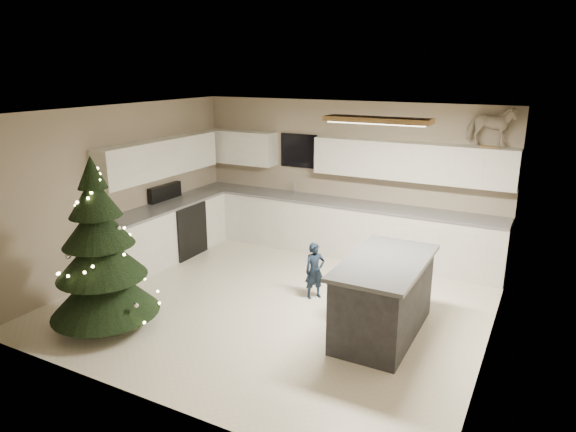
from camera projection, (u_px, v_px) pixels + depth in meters
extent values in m
plane|color=beige|center=(276.00, 302.00, 7.13)|extent=(5.50, 5.50, 0.00)
cube|color=gray|center=(346.00, 177.00, 8.89)|extent=(5.50, 0.02, 2.60)
cube|color=gray|center=(141.00, 278.00, 4.64)|extent=(5.50, 0.02, 2.60)
cube|color=gray|center=(122.00, 189.00, 8.00)|extent=(0.02, 5.00, 2.60)
cube|color=gray|center=(498.00, 244.00, 5.53)|extent=(0.02, 5.00, 2.60)
cube|color=silver|center=(275.00, 112.00, 6.40)|extent=(5.50, 5.00, 0.02)
cube|color=brown|center=(377.00, 120.00, 5.92)|extent=(1.25, 0.32, 0.06)
cube|color=white|center=(377.00, 123.00, 5.93)|extent=(1.15, 0.24, 0.02)
cube|color=silver|center=(338.00, 228.00, 8.87)|extent=(5.48, 0.60, 0.90)
cube|color=silver|center=(166.00, 233.00, 8.61)|extent=(0.60, 2.60, 0.90)
cube|color=slate|center=(338.00, 202.00, 8.73)|extent=(5.48, 0.62, 0.04)
cube|color=slate|center=(165.00, 206.00, 8.47)|extent=(0.62, 2.60, 0.04)
cube|color=silver|center=(240.00, 147.00, 9.55)|extent=(1.40, 0.35, 0.60)
cube|color=silver|center=(410.00, 161.00, 8.11)|extent=(3.20, 0.35, 0.60)
cube|color=silver|center=(160.00, 158.00, 8.42)|extent=(0.35, 2.60, 0.60)
cube|color=black|center=(299.00, 151.00, 9.15)|extent=(0.70, 0.04, 0.60)
cube|color=#99999E|center=(292.00, 197.00, 9.15)|extent=(0.55, 0.40, 0.06)
cylinder|color=#99999E|center=(294.00, 187.00, 9.19)|extent=(0.03, 0.03, 0.24)
cube|color=black|center=(179.00, 229.00, 8.85)|extent=(0.64, 0.75, 0.90)
cube|color=black|center=(165.00, 193.00, 8.80)|extent=(0.10, 0.75, 0.30)
cube|color=black|center=(383.00, 299.00, 6.17)|extent=(0.80, 1.60, 0.90)
cube|color=#343439|center=(385.00, 262.00, 6.04)|extent=(0.90, 1.70, 0.05)
cylinder|color=brown|center=(350.00, 271.00, 6.51)|extent=(0.35, 0.35, 0.04)
cylinder|color=brown|center=(336.00, 297.00, 6.55)|extent=(0.04, 0.04, 0.63)
cylinder|color=brown|center=(354.00, 301.00, 6.44)|extent=(0.04, 0.04, 0.63)
cylinder|color=brown|center=(343.00, 290.00, 6.76)|extent=(0.04, 0.04, 0.63)
cylinder|color=brown|center=(361.00, 293.00, 6.65)|extent=(0.04, 0.04, 0.63)
cube|color=brown|center=(348.00, 303.00, 6.63)|extent=(0.27, 0.03, 0.03)
cylinder|color=#3F2816|center=(107.00, 315.00, 6.42)|extent=(0.12, 0.12, 0.29)
cone|color=black|center=(104.00, 287.00, 6.31)|extent=(1.31, 1.31, 0.67)
cone|color=black|center=(100.00, 254.00, 6.19)|extent=(1.08, 1.08, 0.58)
cone|color=black|center=(97.00, 224.00, 6.08)|extent=(0.85, 0.85, 0.53)
cone|color=black|center=(94.00, 196.00, 5.99)|extent=(0.62, 0.62, 0.48)
cone|color=black|center=(91.00, 172.00, 5.91)|extent=(0.35, 0.35, 0.38)
sphere|color=#FFD88C|center=(148.00, 321.00, 6.08)|extent=(0.03, 0.03, 0.03)
sphere|color=#FFD88C|center=(159.00, 305.00, 6.36)|extent=(0.03, 0.03, 0.03)
sphere|color=#FFD88C|center=(157.00, 290.00, 6.62)|extent=(0.03, 0.03, 0.03)
sphere|color=#FFD88C|center=(146.00, 279.00, 6.81)|extent=(0.03, 0.03, 0.03)
sphere|color=#FFD88C|center=(128.00, 272.00, 6.89)|extent=(0.03, 0.03, 0.03)
sphere|color=#FFD88C|center=(106.00, 269.00, 6.84)|extent=(0.03, 0.03, 0.03)
sphere|color=#FFD88C|center=(85.00, 269.00, 6.68)|extent=(0.03, 0.03, 0.03)
sphere|color=#FFD88C|center=(68.00, 271.00, 6.45)|extent=(0.03, 0.03, 0.03)
sphere|color=#FFD88C|center=(59.00, 274.00, 6.20)|extent=(0.03, 0.03, 0.03)
sphere|color=#FFD88C|center=(58.00, 276.00, 5.98)|extent=(0.03, 0.03, 0.03)
sphere|color=#FFD88C|center=(68.00, 276.00, 5.83)|extent=(0.03, 0.03, 0.03)
sphere|color=#FFD88C|center=(84.00, 272.00, 5.77)|extent=(0.03, 0.03, 0.03)
sphere|color=#FFD88C|center=(103.00, 266.00, 5.81)|extent=(0.03, 0.03, 0.03)
sphere|color=#FFD88C|center=(119.00, 256.00, 5.92)|extent=(0.03, 0.03, 0.03)
sphere|color=#FFD88C|center=(128.00, 246.00, 6.06)|extent=(0.03, 0.03, 0.03)
sphere|color=#FFD88C|center=(130.00, 237.00, 6.21)|extent=(0.03, 0.03, 0.03)
sphere|color=#FFD88C|center=(126.00, 229.00, 6.33)|extent=(0.03, 0.03, 0.03)
sphere|color=#FFD88C|center=(116.00, 222.00, 6.39)|extent=(0.03, 0.03, 0.03)
sphere|color=#FFD88C|center=(104.00, 217.00, 6.37)|extent=(0.03, 0.03, 0.03)
sphere|color=#FFD88C|center=(92.00, 214.00, 6.30)|extent=(0.03, 0.03, 0.03)
sphere|color=#FFD88C|center=(82.00, 211.00, 6.19)|extent=(0.03, 0.03, 0.03)
sphere|color=#FFD88C|center=(76.00, 209.00, 6.06)|extent=(0.03, 0.03, 0.03)
sphere|color=#FFD88C|center=(75.00, 206.00, 5.94)|extent=(0.03, 0.03, 0.03)
sphere|color=#FFD88C|center=(78.00, 203.00, 5.86)|extent=(0.03, 0.03, 0.03)
sphere|color=#FFD88C|center=(84.00, 198.00, 5.82)|extent=(0.03, 0.03, 0.03)
sphere|color=#FFD88C|center=(91.00, 193.00, 5.82)|extent=(0.03, 0.03, 0.03)
sphere|color=#FFD88C|center=(96.00, 186.00, 5.85)|extent=(0.03, 0.03, 0.03)
sphere|color=#FFD88C|center=(99.00, 180.00, 5.88)|extent=(0.03, 0.03, 0.03)
sphere|color=#FFD88C|center=(99.00, 174.00, 5.91)|extent=(0.03, 0.03, 0.03)
sphere|color=#FFD88C|center=(97.00, 168.00, 5.93)|extent=(0.03, 0.03, 0.03)
sphere|color=silver|center=(139.00, 304.00, 6.08)|extent=(0.07, 0.07, 0.07)
sphere|color=silver|center=(109.00, 259.00, 6.69)|extent=(0.07, 0.07, 0.07)
sphere|color=silver|center=(70.00, 258.00, 5.93)|extent=(0.07, 0.07, 0.07)
sphere|color=silver|center=(117.00, 229.00, 6.05)|extent=(0.07, 0.07, 0.07)
sphere|color=silver|center=(93.00, 201.00, 6.15)|extent=(0.07, 0.07, 0.07)
sphere|color=silver|center=(89.00, 181.00, 5.89)|extent=(0.07, 0.07, 0.07)
imported|color=black|center=(315.00, 271.00, 7.15)|extent=(0.34, 0.35, 0.80)
cube|color=brown|center=(488.00, 147.00, 7.48)|extent=(0.27, 0.02, 0.02)
cube|color=brown|center=(489.00, 146.00, 7.55)|extent=(0.27, 0.02, 0.02)
imported|color=beige|center=(491.00, 126.00, 7.43)|extent=(0.69, 0.32, 0.58)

